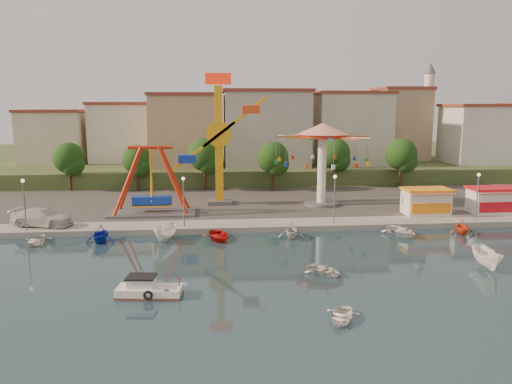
{
  "coord_description": "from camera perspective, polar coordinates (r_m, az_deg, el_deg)",
  "views": [
    {
      "loc": [
        -5.1,
        -38.43,
        13.25
      ],
      "look_at": [
        -0.34,
        14.0,
        4.0
      ],
      "focal_mm": 35.0,
      "sensor_mm": 36.0,
      "label": 1
    }
  ],
  "objects": [
    {
      "name": "minaret",
      "position": [
        101.16,
        19.03,
        9.03
      ],
      "size": [
        2.8,
        2.8,
        18.0
      ],
      "color": "silver",
      "rests_on": "hill_terrace"
    },
    {
      "name": "lamp_post_3",
      "position": [
        59.96,
        23.95,
        -0.65
      ],
      "size": [
        0.14,
        0.14,
        5.0
      ],
      "primitive_type": "cylinder",
      "color": "#59595E",
      "rests_on": "quay_deck"
    },
    {
      "name": "asphalt_pad",
      "position": [
        69.77,
        -0.91,
        -0.48
      ],
      "size": [
        90.0,
        28.0,
        0.01
      ],
      "primitive_type": "cube",
      "color": "#4C4944",
      "rests_on": "quay_deck"
    },
    {
      "name": "building_0",
      "position": [
        89.2,
        -23.81,
        6.35
      ],
      "size": [
        9.26,
        9.53,
        11.87
      ],
      "primitive_type": "cube",
      "color": "beige",
      "rests_on": "hill_terrace"
    },
    {
      "name": "cabin_motorboat",
      "position": [
        36.39,
        -12.27,
        -10.91
      ],
      "size": [
        4.67,
        2.21,
        1.59
      ],
      "rotation": [
        0.0,
        0.0,
        -0.11
      ],
      "color": "white",
      "rests_on": "ground"
    },
    {
      "name": "lamp_post_1",
      "position": [
        52.5,
        -8.25,
        -1.29
      ],
      "size": [
        0.14,
        0.14,
        5.0
      ],
      "primitive_type": "cylinder",
      "color": "#59595E",
      "rests_on": "quay_deck"
    },
    {
      "name": "skiff",
      "position": [
        45.28,
        24.92,
        -6.89
      ],
      "size": [
        2.33,
        4.58,
        1.69
      ],
      "primitive_type": "imported",
      "rotation": [
        0.0,
        0.0,
        -0.16
      ],
      "color": "white",
      "rests_on": "ground"
    },
    {
      "name": "tree_4",
      "position": [
        78.51,
        8.95,
        4.36
      ],
      "size": [
        4.86,
        4.86,
        7.6
      ],
      "color": "#382314",
      "rests_on": "quay_deck"
    },
    {
      "name": "pirate_ship_ride",
      "position": [
        59.11,
        -11.85,
        1.14
      ],
      "size": [
        10.0,
        5.0,
        8.0
      ],
      "color": "#59595E",
      "rests_on": "quay_deck"
    },
    {
      "name": "tree_2",
      "position": [
        74.6,
        -5.87,
        4.27
      ],
      "size": [
        5.02,
        5.02,
        7.85
      ],
      "color": "#382314",
      "rests_on": "quay_deck"
    },
    {
      "name": "building_1",
      "position": [
        91.46,
        -15.48,
        5.89
      ],
      "size": [
        12.33,
        9.01,
        8.63
      ],
      "primitive_type": "cube",
      "color": "silver",
      "rests_on": "hill_terrace"
    },
    {
      "name": "tree_0",
      "position": [
        78.63,
        -20.61,
        3.65
      ],
      "size": [
        4.6,
        4.6,
        7.19
      ],
      "color": "#382314",
      "rests_on": "quay_deck"
    },
    {
      "name": "tree_5",
      "position": [
        79.84,
        16.26,
        4.15
      ],
      "size": [
        4.83,
        4.83,
        7.54
      ],
      "color": "#382314",
      "rests_on": "quay_deck"
    },
    {
      "name": "building_4",
      "position": [
        93.97,
        9.79,
        6.39
      ],
      "size": [
        10.75,
        9.23,
        9.24
      ],
      "primitive_type": "cube",
      "color": "beige",
      "rests_on": "hill_terrace"
    },
    {
      "name": "moored_boat_4",
      "position": [
        50.44,
        4.05,
        -4.35
      ],
      "size": [
        2.92,
        3.3,
        1.61
      ],
      "primitive_type": "imported",
      "rotation": [
        0.0,
        0.0,
        -0.1
      ],
      "color": "silver",
      "rests_on": "ground"
    },
    {
      "name": "wave_swinger",
      "position": [
        63.14,
        7.6,
        5.29
      ],
      "size": [
        11.6,
        11.6,
        10.4
      ],
      "color": "#59595E",
      "rests_on": "quay_deck"
    },
    {
      "name": "moored_boat_6",
      "position": [
        53.55,
        16.3,
        -4.29
      ],
      "size": [
        4.06,
        4.86,
        0.87
      ],
      "primitive_type": "imported",
      "rotation": [
        0.0,
        0.0,
        0.29
      ],
      "color": "white",
      "rests_on": "ground"
    },
    {
      "name": "tree_3",
      "position": [
        73.76,
        1.94,
        3.97
      ],
      "size": [
        4.68,
        4.68,
        7.32
      ],
      "color": "#382314",
      "rests_on": "quay_deck"
    },
    {
      "name": "moored_boat_1",
      "position": [
        50.96,
        -17.36,
        -4.58
      ],
      "size": [
        3.19,
        3.57,
        1.71
      ],
      "primitive_type": "imported",
      "rotation": [
        0.0,
        0.0,
        -0.13
      ],
      "color": "#132EAC",
      "rests_on": "ground"
    },
    {
      "name": "lamp_post_2",
      "position": [
        54.03,
        8.95,
        -0.98
      ],
      "size": [
        0.14,
        0.14,
        5.0
      ],
      "primitive_type": "cylinder",
      "color": "#59595E",
      "rests_on": "quay_deck"
    },
    {
      "name": "rowboat_a",
      "position": [
        40.31,
        7.76,
        -8.83
      ],
      "size": [
        3.72,
        3.84,
        0.65
      ],
      "primitive_type": "imported",
      "rotation": [
        0.0,
        0.0,
        0.69
      ],
      "color": "silver",
      "rests_on": "ground"
    },
    {
      "name": "tree_1",
      "position": [
        75.89,
        -13.44,
        3.6
      ],
      "size": [
        4.35,
        4.35,
        6.8
      ],
      "color": "#382314",
      "rests_on": "quay_deck"
    },
    {
      "name": "moored_boat_3",
      "position": [
        49.91,
        -4.34,
        -4.98
      ],
      "size": [
        3.52,
        4.38,
        0.81
      ],
      "primitive_type": "imported",
      "rotation": [
        0.0,
        0.0,
        0.2
      ],
      "color": "red",
      "rests_on": "ground"
    },
    {
      "name": "moored_boat_7",
      "position": [
        56.16,
        22.5,
        -3.68
      ],
      "size": [
        2.91,
        3.21,
        1.47
      ],
      "primitive_type": "imported",
      "rotation": [
        0.0,
        0.0,
        -0.2
      ],
      "color": "#E64314",
      "rests_on": "ground"
    },
    {
      "name": "van",
      "position": [
        57.18,
        -23.26,
        -2.69
      ],
      "size": [
        6.82,
        4.02,
        1.85
      ],
      "primitive_type": "imported",
      "rotation": [
        0.0,
        0.0,
        1.33
      ],
      "color": "silver",
      "rests_on": "quay_deck"
    },
    {
      "name": "lamp_post_0",
      "position": [
        55.72,
        -24.92,
        -1.47
      ],
      "size": [
        0.14,
        0.14,
        5.0
      ],
      "primitive_type": "cylinder",
      "color": "#59595E",
      "rests_on": "quay_deck"
    },
    {
      "name": "building_5",
      "position": [
        96.46,
        17.81,
        6.73
      ],
      "size": [
        12.77,
        10.96,
        11.21
      ],
      "primitive_type": "cube",
      "color": "tan",
      "rests_on": "hill_terrace"
    },
    {
      "name": "booth_mid",
      "position": [
        64.97,
        25.35,
        -0.83
      ],
      "size": [
        5.4,
        3.78,
        3.08
      ],
      "color": "white",
      "rests_on": "quay_deck"
    },
    {
      "name": "moored_boat_2",
      "position": [
        50.02,
        -10.28,
        -4.62
      ],
      "size": [
        2.74,
        4.39,
        1.59
      ],
      "primitive_type": "imported",
      "rotation": [
        0.0,
        0.0,
        -0.31
      ],
      "color": "silver",
      "rests_on": "ground"
    },
    {
      "name": "booth_left",
      "position": [
        61.29,
        18.85,
        -1.0
      ],
      "size": [
        5.4,
        3.78,
        3.08
      ],
      "color": "white",
      "rests_on": "quay_deck"
    },
    {
      "name": "building_3",
      "position": [
        88.07,
        1.82,
        6.28
      ],
      "size": [
        12.59,
        10.5,
        9.2
      ],
      "primitive_type": "cube",
      "color": "beige",
      "rests_on": "hill_terrace"
    },
    {
      "name": "rowboat_b",
      "position": [
        32.35,
        9.7,
        -13.76
      ],
      "size": [
        3.14,
        3.59,
        0.62
      ],
      "primitive_type": "imported",
      "rotation": [
        0.0,
        0.0,
        -0.4
      ],
      "color": "white",
      "rests_on": "ground"
    },
    {
      "name": "hill_terrace",
      "position": [
        106.2,
        -2.4,
        3.61
      ],
      "size": [
        200.0,
        60.0,
        3.0
      ],
      "primitive_type": "cube",
      "color": "#384C26",
      "rests_on": "ground"
    },
    {
      "name": "quay_deck",
      "position": [
        101.39,
        -2.26,
        2.62
      ],
      "size": [
        200.0,
        100.0,
        0.6
      ],
      "primitive_type": "cube",
      "color": "#9E998E",
      "rests_on": "ground"
    },
    {
      "name": "kamikaze_tower",
      "position": [
        63.41,
        -3.88,
        5.56
      ],
      "size": [
        8.16,
        3.1,
        16.5
      ],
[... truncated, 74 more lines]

